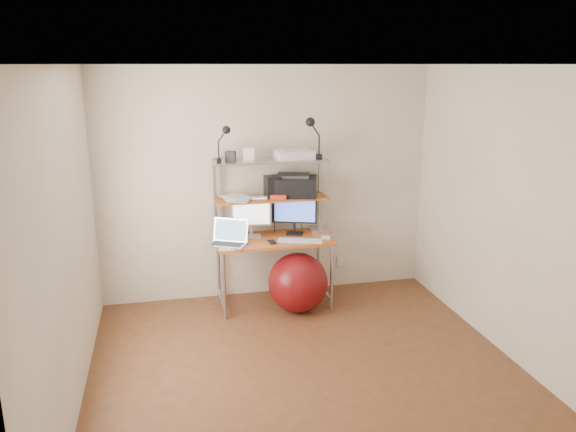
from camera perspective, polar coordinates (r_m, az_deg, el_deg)
name	(u,v)px	position (r m, az deg, el deg)	size (l,w,h in m)	color
room	(310,230)	(4.38, 2.21, -1.44)	(3.60, 3.60, 3.60)	brown
computer_desk	(272,217)	(5.87, -1.59, -0.10)	(1.20, 0.60, 1.57)	#C65F26
wall_outlet	(340,261)	(6.53, 5.32, -4.58)	(0.08, 0.01, 0.12)	silver
monitor_silver	(251,214)	(5.87, -3.77, 0.22)	(0.42, 0.17, 0.47)	silver
monitor_black	(294,212)	(5.96, 0.66, 0.40)	(0.46, 0.20, 0.48)	black
laptop	(229,239)	(5.70, -5.98, -2.33)	(0.45, 0.42, 0.32)	silver
keyboard	(300,241)	(5.78, 1.24, -2.51)	(0.46, 0.13, 0.01)	silver
mouse	(326,238)	(5.87, 3.86, -2.19)	(0.09, 0.06, 0.03)	silver
mac_mini	(320,230)	(6.11, 3.26, -1.39)	(0.22, 0.22, 0.04)	silver
phone	(272,242)	(5.74, -1.63, -2.66)	(0.07, 0.13, 0.01)	black
printer	(293,186)	(5.94, 0.54, 3.11)	(0.56, 0.46, 0.23)	black
nas_cube	(273,187)	(5.86, -1.57, 2.99)	(0.16, 0.16, 0.23)	black
red_box	(278,197)	(5.82, -0.99, 1.99)	(0.17, 0.11, 0.05)	#BB371D
scanner	(294,154)	(5.85, 0.62, 6.31)	(0.41, 0.29, 0.10)	silver
box_white	(249,154)	(5.74, -3.97, 6.28)	(0.11, 0.09, 0.13)	silver
box_grey	(230,156)	(5.74, -5.86, 6.07)	(0.10, 0.10, 0.10)	#2D2D30
clip_lamp_left	(225,136)	(5.62, -6.44, 8.09)	(0.15, 0.08, 0.37)	black
clip_lamp_right	(312,129)	(5.76, 2.47, 8.84)	(0.17, 0.10, 0.43)	black
exercise_ball	(298,283)	(5.86, 1.01, -6.78)	(0.62, 0.62, 0.62)	maroon
paper_stack	(236,198)	(5.82, -5.27, 1.84)	(0.37, 0.42, 0.03)	white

